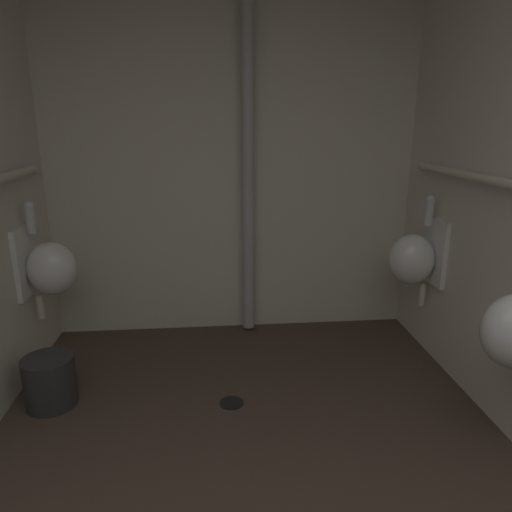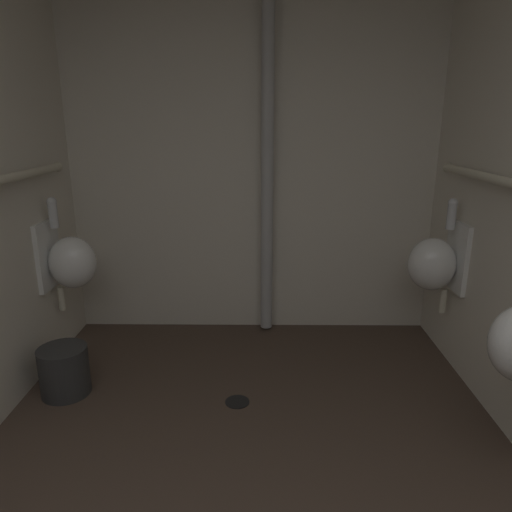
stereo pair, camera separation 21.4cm
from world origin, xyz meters
name	(u,v)px [view 1 (the left image)]	position (x,y,z in m)	size (l,w,h in m)	color
floor	(254,488)	(0.00, 1.69, -0.04)	(2.77, 3.50, 0.08)	#47382D
wall_back	(232,149)	(0.00, 3.41, 1.37)	(2.77, 0.06, 2.73)	beige
urinal_left_mid	(48,267)	(-1.18, 2.84, 0.69)	(0.32, 0.30, 0.76)	white
urinal_right_far	(415,258)	(1.18, 2.83, 0.69)	(0.32, 0.30, 0.76)	white
standpipe_back_wall	(248,150)	(0.11, 3.30, 1.37)	(0.09, 0.09, 2.68)	#B2B2B2
floor_drain	(232,402)	(-0.07, 2.31, 0.00)	(0.14, 0.14, 0.01)	black
waste_bin	(50,381)	(-1.09, 2.40, 0.15)	(0.28, 0.28, 0.29)	#2D2D2D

